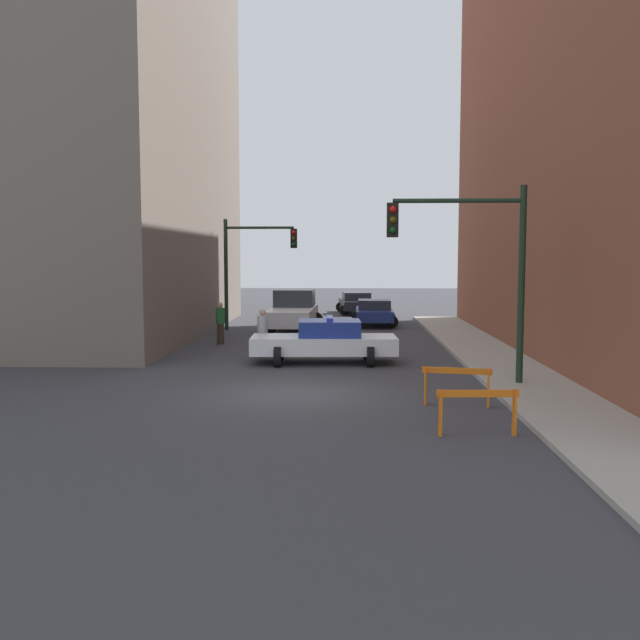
% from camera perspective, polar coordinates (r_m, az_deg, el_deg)
% --- Properties ---
extents(ground_plane, '(120.00, 120.00, 0.00)m').
position_cam_1_polar(ground_plane, '(18.14, -2.01, -5.91)').
color(ground_plane, '#38383D').
extents(sidewalk_right, '(2.40, 44.00, 0.12)m').
position_cam_1_polar(sidewalk_right, '(18.72, 17.37, -5.61)').
color(sidewalk_right, '#9E998E').
rests_on(sidewalk_right, ground_plane).
extents(building_corner_left, '(14.00, 20.00, 22.20)m').
position_cam_1_polar(building_corner_left, '(35.27, -21.01, 17.28)').
color(building_corner_left, '#6B6056').
rests_on(building_corner_left, ground_plane).
extents(traffic_light_near, '(3.64, 0.35, 5.20)m').
position_cam_1_polar(traffic_light_near, '(19.24, 12.47, 5.18)').
color(traffic_light_near, black).
rests_on(traffic_light_near, sidewalk_right).
extents(traffic_light_far, '(3.44, 0.35, 5.20)m').
position_cam_1_polar(traffic_light_far, '(33.62, -5.69, 4.97)').
color(traffic_light_far, black).
rests_on(traffic_light_far, ground_plane).
extents(police_car, '(4.77, 2.49, 1.52)m').
position_cam_1_polar(police_car, '(23.18, 0.42, -1.68)').
color(police_car, white).
rests_on(police_car, ground_plane).
extents(white_truck, '(2.75, 5.46, 1.90)m').
position_cam_1_polar(white_truck, '(32.96, -2.20, 0.65)').
color(white_truck, silver).
rests_on(white_truck, ground_plane).
extents(parked_car_near, '(2.32, 4.33, 1.31)m').
position_cam_1_polar(parked_car_near, '(35.85, 4.36, 0.63)').
color(parked_car_near, navy).
rests_on(parked_car_near, ground_plane).
extents(parked_car_mid, '(2.53, 4.44, 1.31)m').
position_cam_1_polar(parked_car_mid, '(43.17, 2.91, 1.40)').
color(parked_car_mid, black).
rests_on(parked_car_mid, ground_plane).
extents(pedestrian_crossing, '(0.42, 0.42, 1.66)m').
position_cam_1_polar(pedestrian_crossing, '(24.67, -4.62, -0.97)').
color(pedestrian_crossing, black).
rests_on(pedestrian_crossing, ground_plane).
extents(pedestrian_corner, '(0.51, 0.51, 1.66)m').
position_cam_1_polar(pedestrian_corner, '(28.42, -7.98, -0.20)').
color(pedestrian_corner, '#382D23').
rests_on(pedestrian_corner, ground_plane).
extents(barrier_front, '(1.60, 0.24, 0.90)m').
position_cam_1_polar(barrier_front, '(14.19, 12.50, -6.61)').
color(barrier_front, orange).
rests_on(barrier_front, ground_plane).
extents(barrier_mid, '(1.58, 0.45, 0.90)m').
position_cam_1_polar(barrier_mid, '(16.85, 10.88, -4.73)').
color(barrier_mid, orange).
rests_on(barrier_mid, ground_plane).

